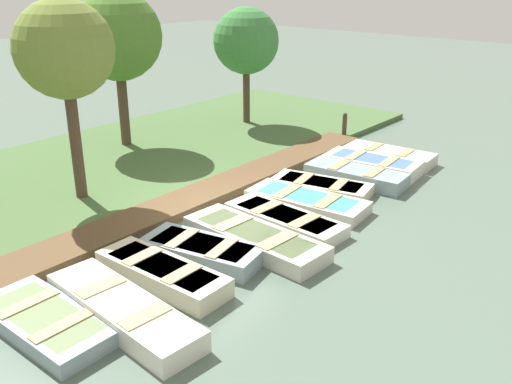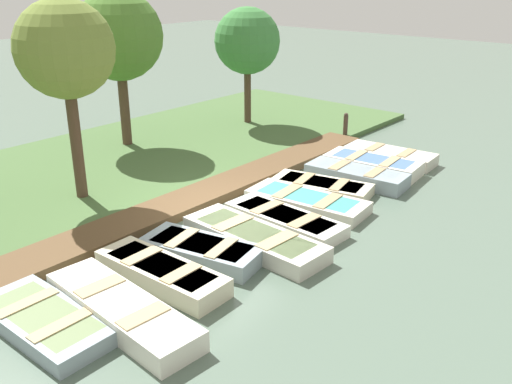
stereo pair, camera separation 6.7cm
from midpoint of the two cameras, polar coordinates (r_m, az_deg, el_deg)
ground_plane at (r=14.42m, az=-3.26°, el=-2.30°), size 80.00×80.00×0.00m
shore_bank at (r=17.97m, az=-14.98°, el=2.22°), size 8.00×24.00×0.19m
dock_walkway at (r=15.11m, az=-6.36°, el=-0.78°), size 1.22×15.13×0.23m
rowboat_0 at (r=10.70m, az=-20.20°, el=-11.99°), size 2.79×1.24×0.33m
rowboat_1 at (r=10.50m, az=-13.10°, el=-11.41°), size 3.63×1.24×0.43m
rowboat_2 at (r=11.51m, az=-9.28°, el=-7.98°), size 2.98×1.04×0.42m
rowboat_3 at (r=12.28m, az=-5.31°, el=-5.83°), size 2.80×1.62×0.40m
rowboat_4 at (r=12.74m, az=-0.03°, el=-4.66°), size 3.57×1.32×0.40m
rowboat_5 at (r=13.78m, az=3.03°, el=-2.74°), size 3.15×1.18×0.33m
rowboat_6 at (r=14.87m, az=5.25°, el=-0.92°), size 3.27×1.52×0.33m
rowboat_7 at (r=15.89m, az=6.67°, el=0.54°), size 2.90×1.61×0.33m
rowboat_8 at (r=16.75m, az=10.11°, el=1.66°), size 3.00×1.28×0.43m
rowboat_9 at (r=17.74m, az=11.67°, el=2.70°), size 2.97×1.48×0.44m
rowboat_10 at (r=18.84m, az=13.35°, el=3.59°), size 2.91×1.24×0.40m
mooring_post_far at (r=20.83m, az=9.03°, el=6.51°), size 0.16×0.16×0.99m
park_tree_left at (r=14.84m, az=-18.43°, el=13.25°), size 2.41×2.41×5.21m
park_tree_center at (r=19.38m, az=-13.50°, el=14.88°), size 2.86×2.86×5.22m
park_tree_right at (r=21.89m, az=-0.78°, el=14.83°), size 2.45×2.45×4.50m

